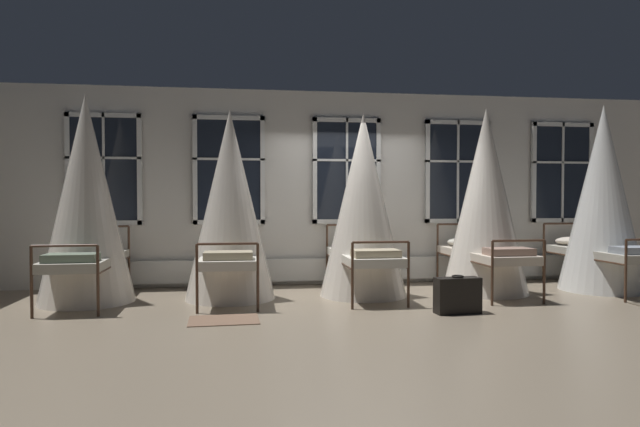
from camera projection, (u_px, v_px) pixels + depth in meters
name	position (u px, v px, depth m)	size (l,w,h in m)	color
ground	(364.00, 298.00, 7.62)	(21.44, 21.44, 0.00)	gray
back_wall_with_windows	(345.00, 188.00, 9.01)	(11.72, 0.10, 3.17)	silver
window_bank	(347.00, 219.00, 8.91)	(8.77, 0.10, 2.66)	black
cot_first	(86.00, 201.00, 7.32)	(1.26, 2.00, 2.82)	#4C3323
cot_second	(230.00, 207.00, 7.60)	(1.26, 1.99, 2.66)	#4C3323
cot_third	(363.00, 207.00, 7.85)	(1.26, 1.99, 2.65)	#4C3323
cot_fourth	(485.00, 203.00, 8.09)	(1.26, 1.99, 2.76)	#4C3323
cot_fifth	(602.00, 200.00, 8.30)	(1.26, 2.00, 2.84)	#4C3323
rug_second	(224.00, 320.00, 6.24)	(0.80, 0.56, 0.01)	brown
suitcase_dark	(458.00, 295.00, 6.63)	(0.57, 0.25, 0.47)	black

